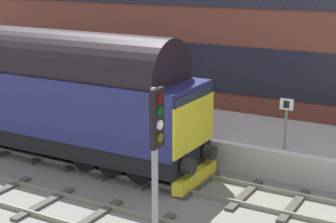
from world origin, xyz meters
The scene contains 7 objects.
ground_plane centered at (0.00, 0.00, 0.00)m, with size 140.00×140.00×0.00m, color slate.
track_main centered at (0.00, 0.00, 0.06)m, with size 2.50×60.00×0.15m.
track_adjacent_west centered at (-3.54, 0.00, 0.06)m, with size 2.50×60.00×0.15m.
station_platform centered at (3.60, 0.00, 0.50)m, with size 4.00×44.00×1.01m.
signal_post_mid centered at (-5.37, -3.15, 2.90)m, with size 0.44×0.22×4.43m.
platform_number_sign centered at (2.04, -3.60, 2.15)m, with size 0.10×0.44×1.69m.
waiting_passenger centered at (4.00, 5.94, 1.99)m, with size 0.35×0.51×1.64m.
Camera 1 is at (-14.60, -8.72, 6.83)m, focal length 58.39 mm.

